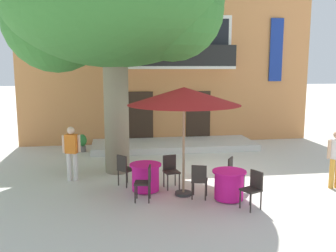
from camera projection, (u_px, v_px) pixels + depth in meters
ground_plane at (209, 173)px, 11.78m from camera, size 120.00×120.00×0.00m
building_facade at (163, 59)px, 17.94m from camera, size 13.00×5.09×7.50m
entrance_step_platform at (174, 145)px, 15.44m from camera, size 6.77×2.30×0.25m
plane_tree at (111, 6)px, 11.16m from camera, size 6.89×6.05×7.37m
cafe_table_near_tree at (146, 177)px, 9.98m from camera, size 0.86×0.86×0.76m
cafe_chair_near_tree_0 at (146, 181)px, 9.21m from camera, size 0.47×0.47×0.91m
cafe_chair_near_tree_1 at (171, 169)px, 10.27m from camera, size 0.46×0.46×0.91m
cafe_chair_near_tree_2 at (125, 168)px, 10.39m from camera, size 0.56×0.56×0.91m
cafe_table_middle at (229, 185)px, 9.33m from camera, size 0.86×0.86×0.76m
cafe_chair_middle_0 at (234, 172)px, 10.01m from camera, size 0.55×0.55×0.91m
cafe_chair_middle_1 at (199, 179)px, 9.36m from camera, size 0.51×0.51×0.91m
cafe_chair_middle_2 at (253, 187)px, 8.73m from camera, size 0.53×0.53×0.91m
cafe_umbrella at (184, 96)px, 9.32m from camera, size 2.90×2.90×2.85m
ground_planter_left at (83, 142)px, 14.72m from camera, size 0.34×0.34×0.70m
pedestrian_near_entrance at (72, 150)px, 10.85m from camera, size 0.53×0.32×1.63m
pedestrian_mid_plaza at (336, 156)px, 10.15m from camera, size 0.53×0.40×1.63m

